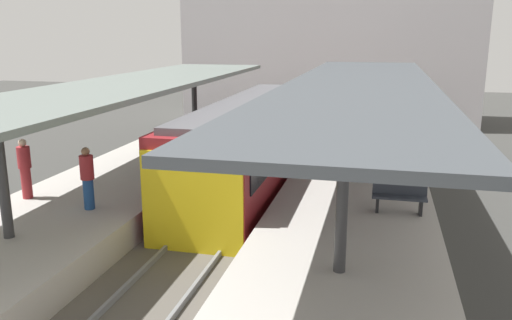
# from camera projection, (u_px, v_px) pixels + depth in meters

# --- Properties ---
(ground_plane) EXTENTS (80.00, 80.00, 0.00)m
(ground_plane) POSITION_uv_depth(u_px,v_px,m) (227.00, 220.00, 16.18)
(ground_plane) COLOR #383835
(platform_left) EXTENTS (4.40, 28.00, 1.00)m
(platform_left) POSITION_uv_depth(u_px,v_px,m) (114.00, 196.00, 16.92)
(platform_left) COLOR #ADA8A0
(platform_left) RESTS_ON ground_plane
(platform_right) EXTENTS (4.40, 28.00, 1.00)m
(platform_right) POSITION_uv_depth(u_px,v_px,m) (353.00, 214.00, 15.19)
(platform_right) COLOR #ADA8A0
(platform_right) RESTS_ON ground_plane
(track_ballast) EXTENTS (3.20, 28.00, 0.20)m
(track_ballast) POSITION_uv_depth(u_px,v_px,m) (227.00, 217.00, 16.15)
(track_ballast) COLOR #59544C
(track_ballast) RESTS_ON ground_plane
(rail_near_side) EXTENTS (0.08, 28.00, 0.14)m
(rail_near_side) POSITION_uv_depth(u_px,v_px,m) (205.00, 210.00, 16.28)
(rail_near_side) COLOR slate
(rail_near_side) RESTS_ON track_ballast
(rail_far_side) EXTENTS (0.08, 28.00, 0.14)m
(rail_far_side) POSITION_uv_depth(u_px,v_px,m) (250.00, 213.00, 15.95)
(rail_far_side) COLOR slate
(rail_far_side) RESTS_ON track_ballast
(commuter_train) EXTENTS (2.78, 12.40, 3.10)m
(commuter_train) POSITION_uv_depth(u_px,v_px,m) (252.00, 144.00, 18.75)
(commuter_train) COLOR maroon
(commuter_train) RESTS_ON track_ballast
(canopy_left) EXTENTS (4.18, 21.00, 3.00)m
(canopy_left) POSITION_uv_depth(u_px,v_px,m) (128.00, 86.00, 17.44)
(canopy_left) COLOR #333335
(canopy_left) RESTS_ON platform_left
(canopy_right) EXTENTS (4.18, 21.00, 3.21)m
(canopy_right) POSITION_uv_depth(u_px,v_px,m) (361.00, 85.00, 15.67)
(canopy_right) COLOR #333335
(canopy_right) RESTS_ON platform_right
(platform_bench) EXTENTS (1.40, 0.41, 0.86)m
(platform_bench) POSITION_uv_depth(u_px,v_px,m) (399.00, 195.00, 13.76)
(platform_bench) COLOR black
(platform_bench) RESTS_ON platform_right
(platform_sign) EXTENTS (0.90, 0.08, 2.21)m
(platform_sign) POSITION_uv_depth(u_px,v_px,m) (379.00, 129.00, 16.73)
(platform_sign) COLOR #262628
(platform_sign) RESTS_ON platform_right
(passenger_near_bench) EXTENTS (0.36, 0.36, 1.70)m
(passenger_near_bench) POSITION_uv_depth(u_px,v_px,m) (310.00, 147.00, 17.55)
(passenger_near_bench) COLOR #386B3D
(passenger_near_bench) RESTS_ON platform_right
(passenger_mid_platform) EXTENTS (0.36, 0.36, 1.73)m
(passenger_mid_platform) POSITION_uv_depth(u_px,v_px,m) (25.00, 168.00, 14.84)
(passenger_mid_platform) COLOR maroon
(passenger_mid_platform) RESTS_ON platform_left
(passenger_far_end) EXTENTS (0.36, 0.36, 1.69)m
(passenger_far_end) POSITION_uv_depth(u_px,v_px,m) (87.00, 177.00, 13.93)
(passenger_far_end) COLOR navy
(passenger_far_end) RESTS_ON platform_left
(station_building_backdrop) EXTENTS (18.00, 6.00, 11.00)m
(station_building_backdrop) POSITION_uv_depth(u_px,v_px,m) (331.00, 34.00, 33.54)
(station_building_backdrop) COLOR #B7B2B7
(station_building_backdrop) RESTS_ON ground_plane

